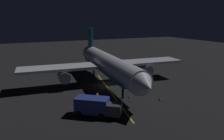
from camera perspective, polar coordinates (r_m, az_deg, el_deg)
ground_plane at (r=42.64m, az=-1.16°, el=-4.15°), size 180.00×180.00×0.20m
apron_guide_stripe at (r=38.67m, az=-0.37°, el=-5.85°), size 5.06×24.24×0.01m
airliner at (r=42.08m, az=-1.44°, el=1.67°), size 33.31×34.87×10.70m
baggage_truck at (r=29.20m, az=-4.21°, el=-9.71°), size 6.18×5.41×2.54m
catering_truck at (r=45.91m, az=7.07°, el=-1.29°), size 5.76×5.66×2.29m
ground_crew_worker at (r=33.31m, az=-3.92°, el=-7.50°), size 0.40×0.40×1.74m
traffic_cone_near_left at (r=35.72m, az=12.61°, el=-7.42°), size 0.50×0.50×0.55m
traffic_cone_near_right at (r=31.36m, az=-9.04°, el=-10.26°), size 0.50×0.50×0.55m
traffic_cone_under_wing at (r=36.00m, az=4.69°, el=-6.97°), size 0.50×0.50×0.55m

